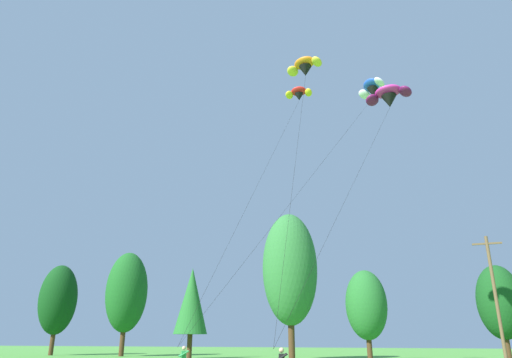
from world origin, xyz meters
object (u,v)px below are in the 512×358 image
parafoil_kite_high_red_yellow (299,94)px  parafoil_kite_mid_magenta (389,96)px  parafoil_kite_far_blue_white (372,88)px  parafoil_kite_low_orange (305,67)px  utility_pole (496,296)px

parafoil_kite_high_red_yellow → parafoil_kite_mid_magenta: 9.75m
parafoil_kite_high_red_yellow → parafoil_kite_far_blue_white: size_ratio=0.98×
parafoil_kite_high_red_yellow → parafoil_kite_far_blue_white: (6.74, 1.79, 0.31)m
parafoil_kite_far_blue_white → parafoil_kite_low_orange: 11.53m
utility_pole → parafoil_kite_far_blue_white: bearing=-174.6°
parafoil_kite_far_blue_white → parafoil_kite_low_orange: parafoil_kite_far_blue_white is taller
utility_pole → parafoil_kite_high_red_yellow: bearing=-170.1°
parafoil_kite_high_red_yellow → parafoil_kite_far_blue_white: parafoil_kite_far_blue_white is taller
utility_pole → parafoil_kite_low_orange: parafoil_kite_low_orange is taller
utility_pole → parafoil_kite_high_red_yellow: 24.12m
utility_pole → parafoil_kite_high_red_yellow: parafoil_kite_high_red_yellow is taller
parafoil_kite_mid_magenta → parafoil_kite_low_orange: size_ratio=0.96×
parafoil_kite_far_blue_white → parafoil_kite_mid_magenta: bearing=-74.1°
utility_pole → parafoil_kite_mid_magenta: (-6.20, -6.13, 15.43)m
utility_pole → parafoil_kite_mid_magenta: 17.73m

